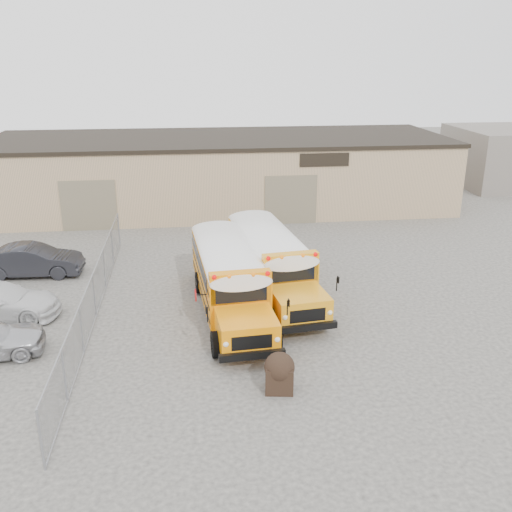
{
  "coord_description": "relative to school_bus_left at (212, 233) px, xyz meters",
  "views": [
    {
      "loc": [
        -2.07,
        -18.31,
        9.99
      ],
      "look_at": [
        0.68,
        4.9,
        1.6
      ],
      "focal_mm": 40.0,
      "sensor_mm": 36.0,
      "label": 1
    }
  ],
  "objects": [
    {
      "name": "school_bus_left",
      "position": [
        0.0,
        0.0,
        0.0
      ],
      "size": [
        2.97,
        9.33,
        2.69
      ],
      "color": "orange",
      "rests_on": "ground"
    },
    {
      "name": "tarp_bundle",
      "position": [
        1.51,
        -11.74,
        -0.89
      ],
      "size": [
        0.96,
        0.95,
        1.29
      ],
      "color": "black",
      "rests_on": "ground"
    },
    {
      "name": "ground",
      "position": [
        1.05,
        -8.63,
        -1.56
      ],
      "size": [
        120.0,
        120.0,
        0.0
      ],
      "primitive_type": "plane",
      "color": "#413E3B",
      "rests_on": "ground"
    },
    {
      "name": "school_bus_right",
      "position": [
        1.73,
        1.69,
        -0.01
      ],
      "size": [
        3.35,
        9.36,
        2.68
      ],
      "color": "orange",
      "rests_on": "ground"
    },
    {
      "name": "warehouse",
      "position": [
        1.05,
        11.36,
        0.82
      ],
      "size": [
        30.2,
        10.2,
        4.67
      ],
      "color": "tan",
      "rests_on": "ground"
    },
    {
      "name": "chainlink_fence",
      "position": [
        -4.95,
        -5.63,
        -0.65
      ],
      "size": [
        0.07,
        18.07,
        1.81
      ],
      "color": "gray",
      "rests_on": "ground"
    },
    {
      "name": "car_dark",
      "position": [
        -8.51,
        -0.77,
        -0.8
      ],
      "size": [
        4.61,
        1.74,
        1.5
      ],
      "primitive_type": "imported",
      "rotation": [
        0.0,
        0.0,
        1.54
      ],
      "color": "black",
      "rests_on": "ground"
    }
  ]
}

